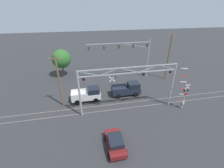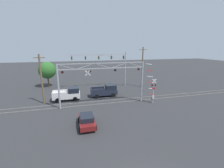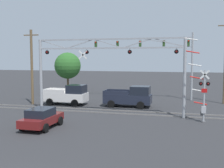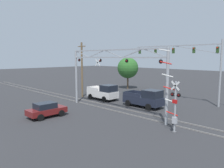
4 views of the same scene
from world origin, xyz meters
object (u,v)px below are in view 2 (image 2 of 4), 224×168
Objects in this scene: pickup_truck_lead at (105,91)px; utility_pole_left at (41,79)px; crossing_signal_mast at (153,90)px; pickup_truck_following at (68,94)px; background_tree_beyond_span at (47,70)px; utility_pole_right at (142,67)px; sedan_waiting at (87,120)px; crossing_gantry at (103,77)px; traffic_signal_span at (111,62)px.

pickup_truck_lead is 11.67m from utility_pole_left.
pickup_truck_following is at bearing 159.53° from crossing_signal_mast.
crossing_signal_mast is 25.17m from background_tree_beyond_span.
background_tree_beyond_span reaches higher than pickup_truck_lead.
utility_pole_right reaches higher than pickup_truck_lead.
utility_pole_left reaches higher than sedan_waiting.
pickup_truck_lead is 0.83× the size of background_tree_beyond_span.
sedan_waiting is (-11.77, -5.15, -1.54)m from crossing_signal_mast.
pickup_truck_following is at bearing 11.24° from utility_pole_left.
crossing_gantry is 2.93× the size of pickup_truck_following.
crossing_gantry is 2.79× the size of pickup_truck_lead.
traffic_signal_span reaches higher than pickup_truck_following.
pickup_truck_following is 18.31m from utility_pole_right.
crossing_gantry is at bearing 62.65° from sedan_waiting.
pickup_truck_following is (-9.99, -7.09, -4.93)m from traffic_signal_span.
pickup_truck_lead is 7.11m from pickup_truck_following.
background_tree_beyond_span is at bearing 138.58° from pickup_truck_lead.
pickup_truck_following is at bearing -163.24° from utility_pole_right.
crossing_gantry is at bearing -17.88° from utility_pole_left.
utility_pole_right reaches higher than crossing_signal_mast.
pickup_truck_lead is (1.31, 4.40, -3.65)m from crossing_gantry.
traffic_signal_span is (-4.22, 12.39, 3.70)m from crossing_signal_mast.
background_tree_beyond_span is at bearing 125.48° from crossing_gantry.
traffic_signal_span is at bearing 164.93° from utility_pole_right.
utility_pole_left reaches higher than background_tree_beyond_span.
traffic_signal_span reaches higher than sedan_waiting.
crossing_signal_mast is 13.60m from traffic_signal_span.
pickup_truck_following is at bearing -176.54° from pickup_truck_lead.
crossing_signal_mast reaches higher than sedan_waiting.
background_tree_beyond_span reaches higher than pickup_truck_following.
utility_pole_right is at bearing 15.72° from utility_pole_left.
crossing_gantry is at bearing -141.18° from utility_pole_right.
traffic_signal_span is at bearing -14.75° from background_tree_beyond_span.
sedan_waiting is (-4.66, -10.88, -0.31)m from pickup_truck_lead.
background_tree_beyond_span is (-22.03, 5.84, -0.82)m from utility_pole_right.
utility_pole_left reaches higher than crossing_signal_mast.
utility_pole_left reaches higher than pickup_truck_following.
utility_pole_right is at bearing -14.85° from background_tree_beyond_span.
traffic_signal_span is 8.78m from pickup_truck_lead.
crossing_gantry is at bearing -110.79° from traffic_signal_span.
crossing_gantry is 14.57m from utility_pole_right.
traffic_signal_span reaches higher than background_tree_beyond_span.
crossing_signal_mast is at bearing -105.70° from utility_pole_right.
utility_pole_right is at bearing 25.23° from pickup_truck_lead.
utility_pole_left is 1.37× the size of background_tree_beyond_span.
utility_pole_left is (-18.24, 4.50, 2.04)m from crossing_signal_mast.
utility_pole_left is at bearing -85.90° from background_tree_beyond_span.
crossing_gantry reaches higher than pickup_truck_lead.
utility_pole_right is (7.16, -1.93, -1.11)m from traffic_signal_span.
utility_pole_right is 1.55× the size of background_tree_beyond_span.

